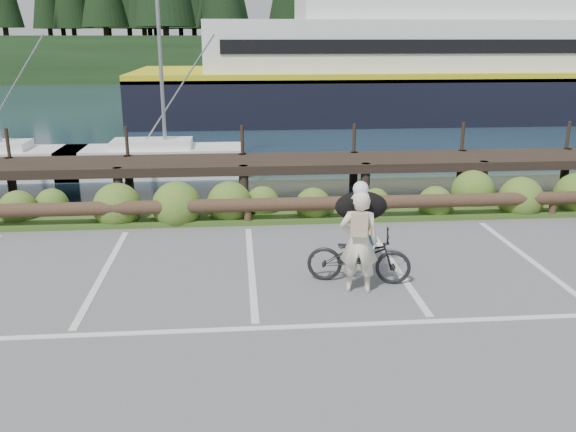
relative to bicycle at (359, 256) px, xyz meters
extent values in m
plane|color=#5A5A5C|center=(-1.79, -1.19, -0.46)|extent=(72.00, 72.00, 0.00)
plane|color=#192D3C|center=(-1.79, 46.81, -1.66)|extent=(160.00, 160.00, 0.00)
cube|color=#3D5B21|center=(-1.79, 4.11, -0.41)|extent=(34.00, 1.60, 0.10)
imported|color=black|center=(0.00, 0.00, 0.00)|extent=(1.83, 0.98, 0.91)
imported|color=silver|center=(-0.09, -0.40, 0.40)|extent=(0.70, 0.54, 1.71)
ellipsoid|color=black|center=(0.12, 0.54, 0.72)|extent=(0.64, 0.99, 0.53)
camera|label=1|loc=(-2.01, -9.48, 3.57)|focal=38.00mm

